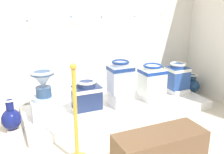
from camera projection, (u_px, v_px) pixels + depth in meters
name	position (u px, v px, depth m)	size (l,w,h in m)	color
wall_back	(103.00, 5.00, 3.96)	(3.62, 0.06, 3.07)	silver
display_platform	(118.00, 107.00, 3.90)	(2.74, 1.02, 0.12)	white
plinth_block_slender_white	(45.00, 109.00, 3.37)	(0.35, 0.30, 0.25)	white
antique_toilet_slender_white	(43.00, 82.00, 3.26)	(0.32, 0.32, 0.41)	#ADC2DF
plinth_block_pale_glazed	(87.00, 110.00, 3.60)	(0.38, 0.31, 0.05)	white
antique_toilet_pale_glazed	(87.00, 94.00, 3.54)	(0.38, 0.27, 0.41)	navy
plinth_block_tall_cobalt	(120.00, 98.00, 3.79)	(0.28, 0.33, 0.22)	white
antique_toilet_tall_cobalt	(120.00, 76.00, 3.69)	(0.33, 0.28, 0.46)	#A8B7DB
plinth_block_leftmost	(151.00, 96.00, 4.04)	(0.31, 0.40, 0.09)	white
antique_toilet_leftmost	(152.00, 79.00, 3.96)	(0.36, 0.31, 0.47)	white
plinth_block_central_ornate	(176.00, 90.00, 4.35)	(0.29, 0.36, 0.08)	white
antique_toilet_central_ornate	(177.00, 75.00, 4.27)	(0.33, 0.30, 0.43)	#294B93
info_placard_first	(30.00, 24.00, 3.56)	(0.11, 0.01, 0.12)	white
info_placard_second	(74.00, 20.00, 3.79)	(0.14, 0.01, 0.15)	white
info_placard_third	(103.00, 20.00, 3.98)	(0.09, 0.01, 0.14)	white
info_placard_fourth	(136.00, 19.00, 4.21)	(0.12, 0.01, 0.14)	white
info_placard_fifth	(163.00, 17.00, 4.41)	(0.12, 0.01, 0.14)	white
decorative_vase_companion	(11.00, 118.00, 3.28)	(0.25, 0.25, 0.44)	white
decorative_vase_corner	(192.00, 85.00, 4.57)	(0.28, 0.28, 0.37)	white
stanchion_post_near_left	(76.00, 135.00, 2.62)	(0.27, 0.27, 1.06)	gold
museum_bench	(160.00, 151.00, 2.54)	(0.92, 0.36, 0.40)	brown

